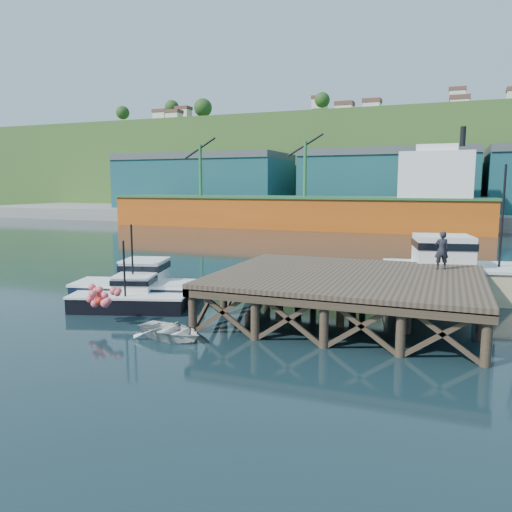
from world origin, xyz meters
The scene contains 12 objects.
ground centered at (0.00, 0.00, 0.00)m, with size 300.00×300.00×0.00m, color black.
wharf centered at (5.50, -0.19, 1.94)m, with size 12.00×10.00×2.62m.
far_quay centered at (0.00, 70.00, 1.00)m, with size 160.00×40.00×2.00m, color gray.
warehouse_left centered at (-35.00, 65.00, 6.50)m, with size 32.00×16.00×9.00m, color #194953.
warehouse_mid centered at (0.00, 65.00, 6.50)m, with size 28.00×16.00×9.00m, color #194953.
cargo_ship centered at (-8.46, 48.00, 3.31)m, with size 55.50×10.00×13.75m.
hillside centered at (0.00, 100.00, 11.00)m, with size 220.00×50.00×22.00m, color #2D511E.
boat_navy centered at (-5.62, -0.61, 0.85)m, with size 7.19×4.59×4.25m.
boat_black centered at (-5.03, -2.31, 0.66)m, with size 6.18×5.12×3.59m.
trawler centered at (11.72, 6.50, 1.51)m, with size 11.48×5.92×7.32m.
dinghy centered at (-0.64, -5.80, 0.32)m, with size 2.21×3.10×0.64m, color silver.
dockworker centered at (9.53, 2.92, 3.06)m, with size 0.68×0.45×1.88m, color black.
Camera 1 is at (9.75, -23.01, 6.22)m, focal length 35.00 mm.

